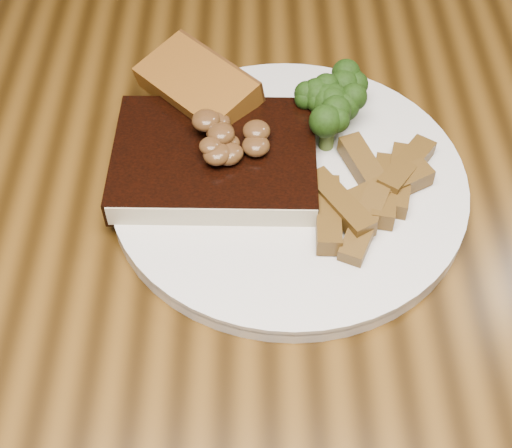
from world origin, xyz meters
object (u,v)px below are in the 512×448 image
at_px(steak, 215,159).
at_px(chair_far, 222,63).
at_px(dining_table, 249,308).
at_px(plate, 288,185).
at_px(potato_wedges, 359,182).
at_px(garlic_bread, 198,102).

bearing_deg(steak, chair_far, 93.11).
bearing_deg(steak, dining_table, -67.94).
xyz_separation_m(chair_far, plate, (0.08, -0.50, 0.27)).
height_order(dining_table, chair_far, chair_far).
distance_m(steak, potato_wedges, 0.12).
height_order(dining_table, plate, plate).
relative_size(chair_far, steak, 5.33).
bearing_deg(garlic_bread, steak, -30.58).
xyz_separation_m(chair_far, steak, (0.02, -0.49, 0.28)).
height_order(dining_table, potato_wedges, potato_wedges).
distance_m(dining_table, chair_far, 0.59).
bearing_deg(plate, dining_table, -119.23).
height_order(chair_far, potato_wedges, chair_far).
relative_size(chair_far, garlic_bread, 8.49).
xyz_separation_m(plate, potato_wedges, (0.06, -0.01, 0.02)).
relative_size(plate, potato_wedges, 3.13).
height_order(chair_far, plate, chair_far).
relative_size(chair_far, plate, 3.00).
bearing_deg(potato_wedges, steak, 167.63).
bearing_deg(steak, garlic_bread, 104.61).
distance_m(dining_table, garlic_bread, 0.19).
bearing_deg(garlic_bread, chair_far, 135.90).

